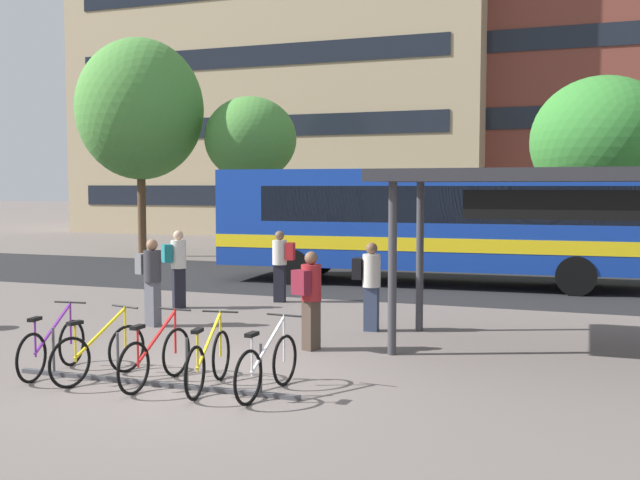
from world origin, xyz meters
name	(u,v)px	position (x,y,z in m)	size (l,w,h in m)	color
ground	(201,382)	(0.00, 0.00, 0.00)	(200.00, 200.00, 0.00)	#6B605B
bus_lane_asphalt	(397,283)	(0.00, 11.40, 0.00)	(80.00, 7.20, 0.01)	#232326
city_bus	(431,221)	(0.96, 11.39, 1.78)	(12.15, 3.25, 3.20)	#14389E
bike_rack	(152,379)	(-0.54, -0.41, 0.09)	(4.35, 0.12, 0.70)	#47474C
parked_bicycle_purple_0	(52,348)	(-2.25, -0.35, 0.38)	(0.52, 1.72, 0.99)	black
parked_bicycle_yellow_1	(99,353)	(-1.40, -0.41, 0.38)	(0.58, 1.69, 0.99)	black
parked_bicycle_red_2	(156,358)	(-0.49, -0.37, 0.38)	(0.52, 1.72, 0.99)	black
parked_bicycle_yellow_3	(209,361)	(0.30, -0.33, 0.38)	(0.52, 1.71, 0.99)	black
parked_bicycle_white_4	(267,366)	(1.14, -0.30, 0.38)	(0.52, 1.72, 0.99)	black
transit_shelter	(604,181)	(5.28, 3.58, 2.82)	(7.18, 2.93, 3.01)	#38383D
commuter_black_pack_0	(370,280)	(1.20, 4.35, 0.97)	(0.53, 0.35, 1.68)	#2D3851
commuter_red_pack_1	(281,261)	(-1.73, 7.02, 0.98)	(0.56, 0.39, 1.69)	black
commuter_grey_pack_2	(151,276)	(-2.95, 3.38, 0.99)	(0.58, 0.44, 1.71)	#565660
commuter_maroon_pack_3	(310,294)	(0.73, 2.40, 0.95)	(0.47, 0.59, 1.66)	#47382D
commuter_teal_pack_4	(177,263)	(-3.58, 5.42, 1.01)	(0.58, 0.59, 1.75)	black
street_tree_0	(602,142)	(5.45, 18.55, 4.27)	(4.88, 4.88, 6.51)	brown
street_tree_2	(251,139)	(-7.14, 16.93, 4.51)	(3.50, 3.50, 6.13)	brown
street_tree_3	(140,110)	(-11.25, 15.75, 5.67)	(4.85, 4.85, 8.37)	brown
building_left_wing	(294,79)	(-11.93, 33.37, 9.22)	(23.94, 12.02, 18.43)	tan
building_centre_block	(477,131)	(-2.46, 44.01, 6.57)	(19.62, 13.96, 13.15)	brown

